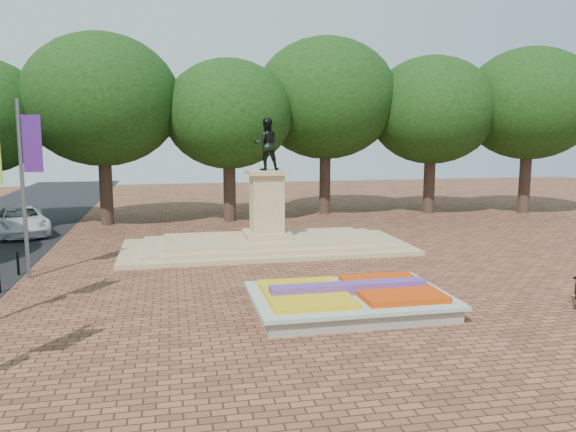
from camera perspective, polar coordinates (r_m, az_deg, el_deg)
The scene contains 5 objects.
ground at distance 20.21m, azimuth 1.70°, elevation -7.97°, with size 90.00×90.00×0.00m, color brown.
flower_bed at distance 18.53m, azimuth 6.29°, elevation -8.35°, with size 6.30×4.30×0.91m.
monument at distance 27.65m, azimuth -2.16°, elevation -1.59°, with size 14.00×6.00×6.40m.
tree_row_back at distance 37.48m, azimuth -1.25°, elevation 9.96°, with size 44.80×8.80×10.43m.
van at distance 34.91m, azimuth -25.52°, elevation -0.44°, with size 2.64×5.72×1.59m, color silver.
Camera 1 is at (-4.54, -18.84, 5.75)m, focal length 35.00 mm.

